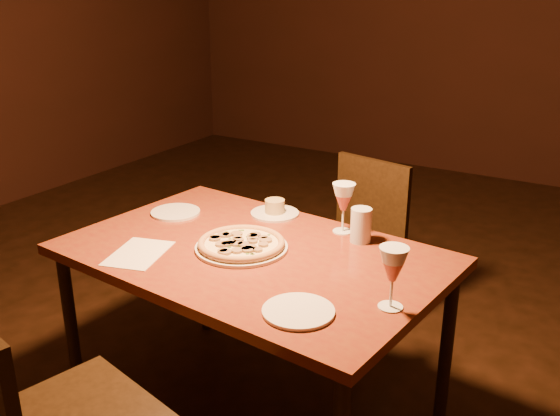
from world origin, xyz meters
The scene contains 11 objects.
floor centered at (0.00, 0.00, 0.00)m, with size 7.00×7.00×0.00m, color #321B10.
dining_table centered at (-0.06, -0.15, 0.64)m, with size 1.39×0.97×0.70m.
chair_far centered at (-0.02, 0.67, 0.46)m, with size 0.46×0.46×0.81m.
pizza_plate centered at (-0.10, -0.16, 0.72)m, with size 0.33×0.33×0.04m.
ramekin_saucer centered at (-0.18, 0.20, 0.72)m, with size 0.20×0.20×0.06m.
wine_glass_far centered at (0.14, 0.17, 0.80)m, with size 0.09×0.09×0.19m, color #C55A52, non-canonical shape.
wine_glass_right centered at (0.51, -0.28, 0.80)m, with size 0.09×0.09×0.19m, color #C55A52, non-canonical shape.
water_tumbler centered at (0.23, 0.12, 0.76)m, with size 0.08×0.08×0.13m, color silver.
side_plate_left centered at (-0.53, 0.00, 0.71)m, with size 0.20×0.20×0.01m, color silver.
side_plate_near centered at (0.29, -0.44, 0.71)m, with size 0.21×0.21×0.01m, color silver.
menu_card centered at (-0.38, -0.38, 0.70)m, with size 0.17×0.25×0.00m, color silver.
Camera 1 is at (1.06, -1.81, 1.60)m, focal length 40.00 mm.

